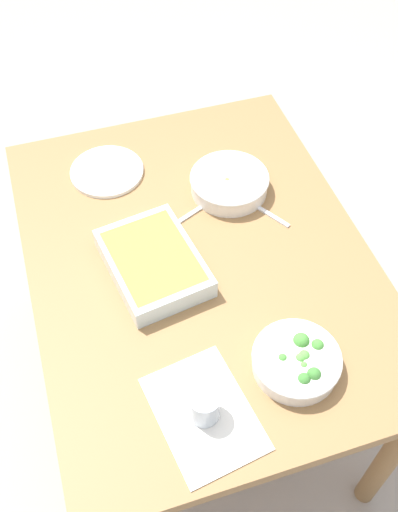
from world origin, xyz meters
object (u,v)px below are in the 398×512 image
(drink_cup, at_px, (204,406))
(side_plate, at_px, (107,171))
(stew_bowl, at_px, (229,183))
(broccoli_bowl, at_px, (297,361))
(baking_dish, at_px, (153,262))
(spoon_by_broccoli, at_px, (287,351))
(spoon_by_stew, at_px, (257,206))
(fork_on_table, at_px, (182,220))

(drink_cup, distance_m, side_plate, 0.82)
(stew_bowl, bearing_deg, drink_cup, 156.12)
(broccoli_bowl, height_order, side_plate, broccoli_bowl)
(baking_dish, height_order, side_plate, baking_dish)
(side_plate, bearing_deg, spoon_by_broccoli, -158.99)
(stew_bowl, xyz_separation_m, baking_dish, (-0.22, 0.29, 0.00))
(baking_dish, relative_size, spoon_by_broccoli, 1.88)
(drink_cup, xyz_separation_m, spoon_by_stew, (0.55, -0.34, -0.03))
(spoon_by_stew, bearing_deg, baking_dish, 110.81)
(fork_on_table, bearing_deg, broccoli_bowl, -166.69)
(side_plate, height_order, spoon_by_broccoli, side_plate)
(side_plate, distance_m, spoon_by_broccoli, 0.78)
(stew_bowl, height_order, baking_dish, baking_dish)
(spoon_by_stew, xyz_separation_m, fork_on_table, (0.02, 0.22, -0.00))
(spoon_by_broccoli, xyz_separation_m, fork_on_table, (0.48, 0.12, -0.00))
(stew_bowl, xyz_separation_m, side_plate, (0.18, 0.33, -0.03))
(fork_on_table, bearing_deg, spoon_by_broccoli, -165.72)
(fork_on_table, bearing_deg, baking_dish, 140.80)
(spoon_by_broccoli, bearing_deg, spoon_by_stew, -12.23)
(stew_bowl, relative_size, side_plate, 1.05)
(broccoli_bowl, distance_m, spoon_by_broccoli, 0.05)
(baking_dish, relative_size, spoon_by_stew, 2.07)
(spoon_by_broccoli, bearing_deg, baking_dish, 35.85)
(drink_cup, height_order, spoon_by_broccoli, drink_cup)
(stew_bowl, relative_size, drink_cup, 2.71)
(baking_dish, bearing_deg, stew_bowl, -52.59)
(drink_cup, relative_size, side_plate, 0.39)
(spoon_by_stew, distance_m, spoon_by_broccoli, 0.47)
(stew_bowl, distance_m, drink_cup, 0.70)
(side_plate, bearing_deg, broccoli_bowl, -159.96)
(baking_dish, bearing_deg, drink_cup, -179.62)
(stew_bowl, relative_size, spoon_by_broccoli, 1.31)
(stew_bowl, relative_size, spoon_by_stew, 1.44)
(drink_cup, xyz_separation_m, fork_on_table, (0.57, -0.12, -0.04))
(spoon_by_broccoli, bearing_deg, broccoli_bowl, -177.71)
(baking_dish, height_order, drink_cup, drink_cup)
(spoon_by_stew, relative_size, fork_on_table, 0.94)
(baking_dish, xyz_separation_m, drink_cup, (-0.42, -0.00, 0.00))
(baking_dish, xyz_separation_m, side_plate, (0.40, 0.04, -0.03))
(baking_dish, distance_m, drink_cup, 0.42)
(broccoli_bowl, relative_size, spoon_by_broccoli, 1.19)
(baking_dish, bearing_deg, spoon_by_broccoli, -144.15)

